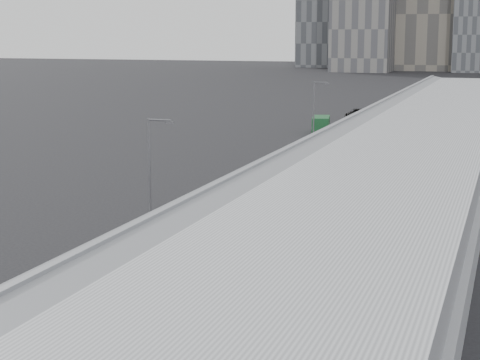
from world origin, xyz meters
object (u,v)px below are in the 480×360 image
at_px(shipping_container, 321,125).
at_px(bus_6, 355,136).
at_px(suv, 357,114).
at_px(street_lamp_near, 152,164).
at_px(street_lamp_far, 315,107).
at_px(bus_3, 253,207).
at_px(bus_5, 328,156).
at_px(bus_1, 65,319).
at_px(bus_2, 172,250).
at_px(bus_4, 298,176).

bearing_deg(shipping_container, bus_6, -72.39).
bearing_deg(suv, street_lamp_near, -82.54).
distance_m(bus_6, street_lamp_far, 7.41).
xyz_separation_m(street_lamp_far, shipping_container, (-1.80, 11.14, -3.55)).
bearing_deg(shipping_container, bus_3, -92.40).
height_order(bus_5, shipping_container, bus_5).
bearing_deg(bus_3, bus_6, 95.65).
bearing_deg(shipping_container, bus_5, -86.14).
distance_m(bus_1, street_lamp_far, 73.40).
bearing_deg(street_lamp_near, shipping_container, 91.29).
distance_m(bus_2, bus_6, 57.46).
height_order(bus_3, street_lamp_near, street_lamp_near).
distance_m(bus_2, street_lamp_near, 12.94).
height_order(bus_4, bus_6, bus_4).
xyz_separation_m(street_lamp_near, suv, (0.10, 81.47, -3.91)).
xyz_separation_m(bus_1, shipping_container, (-7.90, 84.22, -0.51)).
xyz_separation_m(bus_5, street_lamp_far, (-6.37, 20.26, 3.26)).
height_order(bus_1, bus_3, bus_1).
bearing_deg(bus_2, bus_6, 95.63).
xyz_separation_m(bus_2, bus_6, (0.03, 57.46, -0.04)).
xyz_separation_m(bus_6, street_lamp_near, (-6.33, -46.61, 3.22)).
bearing_deg(suv, bus_6, -72.35).
relative_size(street_lamp_near, suv, 1.31).
distance_m(bus_4, street_lamp_far, 34.80).
xyz_separation_m(bus_1, bus_5, (0.26, 52.82, -0.22)).
distance_m(bus_1, bus_2, 12.48).
xyz_separation_m(bus_3, suv, (-7.11, 79.28, -0.76)).
distance_m(bus_5, shipping_container, 32.45).
relative_size(bus_2, bus_4, 0.96).
xyz_separation_m(bus_2, street_lamp_far, (-5.87, 60.61, 3.14)).
bearing_deg(bus_6, bus_4, -84.92).
bearing_deg(bus_3, suv, 99.63).
height_order(bus_6, street_lamp_near, street_lamp_near).
distance_m(bus_1, bus_6, 69.94).
bearing_deg(suv, bus_2, -78.63).
bearing_deg(bus_5, bus_4, -84.11).
relative_size(bus_2, street_lamp_far, 1.62).
relative_size(bus_6, shipping_container, 2.32).
height_order(bus_3, shipping_container, bus_3).
distance_m(street_lamp_far, shipping_container, 11.83).
relative_size(street_lamp_far, shipping_container, 1.47).
xyz_separation_m(bus_2, bus_5, (0.49, 40.34, -0.12)).
height_order(street_lamp_near, street_lamp_far, street_lamp_near).
bearing_deg(bus_4, bus_6, 96.64).
bearing_deg(bus_2, shipping_container, 101.76).
bearing_deg(street_lamp_far, bus_2, -84.46).
xyz_separation_m(bus_3, bus_4, (-0.18, 13.54, 0.04)).
bearing_deg(bus_1, bus_2, 90.62).
relative_size(street_lamp_near, shipping_container, 1.49).
relative_size(bus_5, shipping_container, 2.20).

